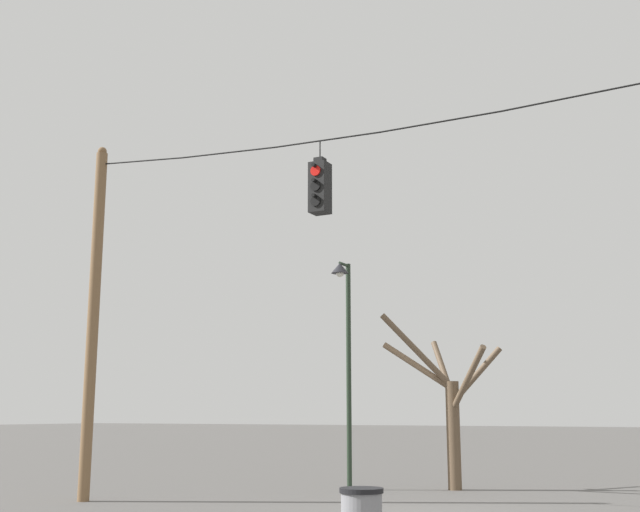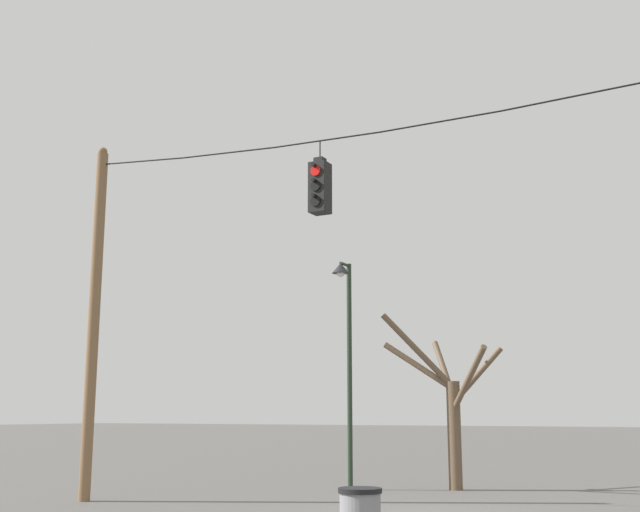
% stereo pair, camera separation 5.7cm
% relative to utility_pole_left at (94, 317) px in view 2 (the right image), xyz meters
% --- Properties ---
extents(utility_pole_left, '(0.24, 0.24, 7.62)m').
position_rel_utility_pole_left_xyz_m(utility_pole_left, '(0.00, 0.00, 0.00)').
color(utility_pole_left, brown).
rests_on(utility_pole_left, ground_plane).
extents(span_wire, '(15.73, 0.03, 0.41)m').
position_rel_utility_pole_left_xyz_m(span_wire, '(7.86, 0.00, 3.18)').
color(span_wire, black).
extents(traffic_light_near_left_pole, '(0.34, 0.58, 1.42)m').
position_rel_utility_pole_left_xyz_m(traffic_light_near_left_pole, '(5.49, 0.00, 2.17)').
color(traffic_light_near_left_pole, black).
extents(street_lamp, '(0.43, 0.74, 5.43)m').
position_rel_utility_pole_left_xyz_m(street_lamp, '(3.78, 4.62, -0.04)').
color(street_lamp, '#233323').
rests_on(street_lamp, ground_plane).
extents(bare_tree, '(2.85, 2.08, 4.20)m').
position_rel_utility_pole_left_xyz_m(bare_tree, '(5.92, 5.86, -1.82)').
color(bare_tree, brown).
rests_on(bare_tree, ground_plane).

